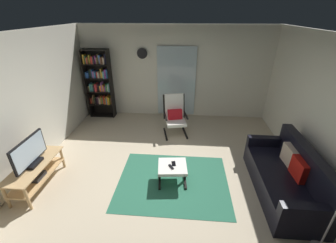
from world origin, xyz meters
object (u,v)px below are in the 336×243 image
tv_stand (36,172)px  leather_sofa (286,177)px  wall_clock (142,53)px  ottoman (172,168)px  television (30,153)px  bookshelf_near_tv (100,82)px  lounge_armchair (175,114)px  cell_phone (174,164)px  tv_remote (171,167)px

tv_stand → leather_sofa: bearing=2.9°
leather_sofa → wall_clock: 4.55m
ottoman → television: bearing=-172.8°
bookshelf_near_tv → ottoman: bookshelf_near_tv is taller
lounge_armchair → wall_clock: 1.95m
television → wall_clock: size_ratio=2.76×
bookshelf_near_tv → cell_phone: size_ratio=14.14×
cell_phone → tv_stand: bearing=178.9°
tv_stand → leather_sofa: size_ratio=0.62×
wall_clock → tv_remote: bearing=-71.1°
bookshelf_near_tv → cell_phone: 3.63m
tv_stand → ottoman: bearing=7.5°
lounge_armchair → cell_phone: lounge_armchair is taller
leather_sofa → ottoman: (-1.99, 0.10, -0.01)m
bookshelf_near_tv → wall_clock: 1.50m
leather_sofa → tv_stand: bearing=-177.1°
tv_stand → television: bearing=78.6°
tv_remote → ottoman: bearing=35.7°
bookshelf_near_tv → leather_sofa: size_ratio=1.04×
leather_sofa → tv_remote: bearing=178.8°
leather_sofa → wall_clock: wall_clock is taller
bookshelf_near_tv → leather_sofa: bearing=-33.6°
cell_phone → leather_sofa: bearing=-13.8°
tv_stand → tv_remote: 2.44m
tv_stand → bookshelf_near_tv: 3.16m
ottoman → cell_phone: bearing=68.4°
lounge_armchair → wall_clock: (-0.98, 1.05, 1.32)m
tv_stand → ottoman: 2.46m
television → wall_clock: (1.40, 3.24, 1.13)m
leather_sofa → cell_phone: bearing=175.8°
leather_sofa → lounge_armchair: lounge_armchair is taller
ottoman → wall_clock: size_ratio=1.95×
tv_remote → bookshelf_near_tv: bearing=95.8°
television → cell_phone: television is taller
lounge_armchair → wall_clock: size_ratio=3.53×
ottoman → tv_stand: bearing=-172.5°
television → leather_sofa: size_ratio=0.42×
television → tv_remote: 2.46m
tv_remote → wall_clock: size_ratio=0.50×
ottoman → cell_phone: cell_phone is taller
tv_stand → tv_remote: (2.42, 0.27, 0.06)m
bookshelf_near_tv → ottoman: bearing=-50.1°
lounge_armchair → wall_clock: bearing=133.0°
tv_stand → bookshelf_near_tv: (0.14, 3.07, 0.74)m
bookshelf_near_tv → lounge_armchair: bookshelf_near_tv is taller
bookshelf_near_tv → ottoman: 3.67m
television → wall_clock: bearing=66.6°
tv_stand → wall_clock: bearing=66.7°
television → tv_stand: bearing=-101.4°
wall_clock → bookshelf_near_tv: bearing=-171.9°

